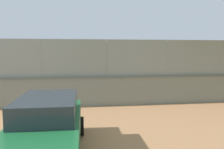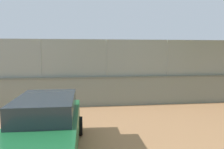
% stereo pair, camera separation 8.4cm
% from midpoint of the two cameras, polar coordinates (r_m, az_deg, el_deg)
% --- Properties ---
extents(ground_plane, '(260.00, 260.00, 0.00)m').
position_cam_midpoint_polar(ground_plane, '(22.85, -6.40, -1.21)').
color(ground_plane, tan).
extents(perimeter_wall, '(23.20, 0.81, 1.53)m').
position_cam_midpoint_polar(perimeter_wall, '(11.85, 6.66, -4.02)').
color(perimeter_wall, gray).
rests_on(perimeter_wall, ground_plane).
extents(fence_panel_on_wall, '(22.80, 0.56, 1.89)m').
position_cam_midpoint_polar(fence_panel_on_wall, '(11.68, 6.76, 4.23)').
color(fence_panel_on_wall, gray).
rests_on(fence_panel_on_wall, perimeter_wall).
extents(player_near_wall_returning, '(1.25, 0.76, 1.61)m').
position_cam_midpoint_polar(player_near_wall_returning, '(19.14, -9.05, 0.24)').
color(player_near_wall_returning, '#591919').
rests_on(player_near_wall_returning, ground_plane).
extents(player_baseline_waiting, '(0.70, 0.89, 1.49)m').
position_cam_midpoint_polar(player_baseline_waiting, '(16.83, 6.12, -0.76)').
color(player_baseline_waiting, navy).
rests_on(player_baseline_waiting, ground_plane).
extents(sports_ball, '(0.14, 0.14, 0.14)m').
position_cam_midpoint_polar(sports_ball, '(18.11, -9.90, 1.65)').
color(sports_ball, '#3399D8').
extents(spare_ball_by_wall, '(0.08, 0.08, 0.08)m').
position_cam_midpoint_polar(spare_ball_by_wall, '(13.72, 4.33, -5.75)').
color(spare_ball_by_wall, yellow).
rests_on(spare_ball_by_wall, ground_plane).
extents(courtside_bench, '(1.61, 0.41, 0.87)m').
position_cam_midpoint_polar(courtside_bench, '(14.03, -20.31, -4.09)').
color(courtside_bench, '#4C6B4C').
rests_on(courtside_bench, ground_plane).
extents(parked_car_green, '(1.98, 4.31, 1.58)m').
position_cam_midpoint_polar(parked_car_green, '(6.34, -16.28, -12.50)').
color(parked_car_green, '#1E6B38').
rests_on(parked_car_green, ground_plane).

